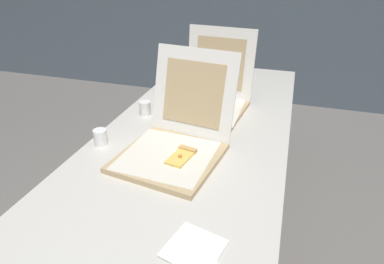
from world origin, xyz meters
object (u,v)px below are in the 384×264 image
Objects in this scene: pizza_box_middle at (209,99)px; cup_white_near_left at (100,137)px; cup_white_mid at (145,108)px; napkin_pile at (194,250)px; table at (197,137)px; pizza_box_front at (175,142)px.

pizza_box_middle is 6.50× the size of cup_white_near_left.
cup_white_mid reaches higher than napkin_pile.
pizza_box_front is (-0.02, -0.25, 0.10)m from table.
cup_white_mid is 0.92m from napkin_pile.
pizza_box_middle is 0.96m from napkin_pile.
napkin_pile is (0.55, -0.44, -0.03)m from cup_white_near_left.
cup_white_mid is at bearing 139.48° from pizza_box_front.
cup_white_mid is (-0.28, 0.32, -0.02)m from pizza_box_front.
pizza_box_middle is at bearing 102.12° from napkin_pile.
napkin_pile is (0.20, -0.94, -0.05)m from pizza_box_middle.
pizza_box_middle is at bearing 90.87° from table.
pizza_box_middle is (0.02, 0.48, 0.00)m from pizza_box_front.
cup_white_near_left is 0.71m from napkin_pile.
table is 29.05× the size of cup_white_near_left.
cup_white_mid is at bearing 122.68° from napkin_pile.
napkin_pile reaches higher than table.
pizza_box_front reaches higher than napkin_pile.
pizza_box_front is 1.14× the size of pizza_box_middle.
pizza_box_middle is 2.57× the size of napkin_pile.
table is 11.49× the size of napkin_pile.
table is 0.46m from cup_white_near_left.
table is 3.93× the size of pizza_box_front.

